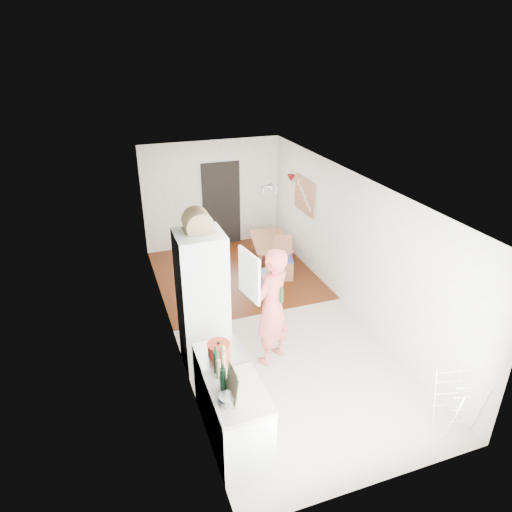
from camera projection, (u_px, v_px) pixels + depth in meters
room_shell at (266, 256)px, 7.54m from camera, size 3.20×7.00×2.50m
floor at (265, 320)px, 8.08m from camera, size 3.20×7.00×0.01m
wood_floor_overlay at (235, 274)px, 9.65m from camera, size 3.20×3.30×0.01m
sage_wall_panel at (197, 301)px, 5.10m from camera, size 0.02×3.00×1.30m
tile_splashback at (212, 381)px, 4.94m from camera, size 0.02×1.90×0.50m
doorway_recess at (221, 204)px, 10.67m from camera, size 0.90×0.04×2.00m
base_cabinet at (239, 424)px, 5.33m from camera, size 0.60×0.90×0.86m
worktop at (238, 393)px, 5.14m from camera, size 0.62×0.92×0.06m
range_cooker at (221, 382)px, 5.97m from camera, size 0.60×0.60×0.88m
cooker_top at (220, 354)px, 5.77m from camera, size 0.60×0.60×0.04m
fridge_housing at (203, 302)px, 6.57m from camera, size 0.66×0.66×2.15m
fridge_door at (249, 275)px, 6.30m from camera, size 0.14×0.56×0.70m
fridge_interior at (222, 269)px, 6.46m from camera, size 0.02×0.52×0.66m
pinboard at (305, 195)px, 9.51m from camera, size 0.03×0.90×0.70m
pinboard_frame at (304, 196)px, 9.50m from camera, size 0.00×0.94×0.74m
wall_sconce at (291, 178)px, 9.96m from camera, size 0.18×0.18×0.16m
person at (272, 297)px, 6.63m from camera, size 0.96×0.88×2.21m
dining_table at (271, 252)px, 10.17m from camera, size 0.88×1.29×0.42m
dining_chair at (284, 258)px, 9.32m from camera, size 0.47×0.47×0.90m
stool at (268, 290)px, 8.66m from camera, size 0.37×0.37×0.38m
grey_drape at (267, 277)px, 8.54m from camera, size 0.52×0.52×0.18m
drying_rack at (457, 403)px, 5.67m from camera, size 0.48×0.45×0.80m
bread_bin at (198, 223)px, 6.14m from camera, size 0.43×0.41×0.21m
red_casserole at (219, 349)px, 5.68m from camera, size 0.34×0.34×0.17m
steel_pan at (228, 400)px, 4.94m from camera, size 0.20×0.20×0.10m
held_bottle at (282, 295)px, 6.54m from camera, size 0.05×0.05×0.24m
bottle_a at (223, 379)px, 5.09m from camera, size 0.07×0.07×0.29m
bottle_b at (216, 362)px, 5.35m from camera, size 0.08×0.08×0.30m
bottle_c at (223, 381)px, 5.13m from camera, size 0.09×0.09×0.20m
pepper_mill_front at (218, 370)px, 5.29m from camera, size 0.07×0.07×0.21m
pepper_mill_back at (223, 359)px, 5.46m from camera, size 0.08×0.08×0.24m
chopping_boards at (233, 384)px, 4.94m from camera, size 0.05×0.29×0.39m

